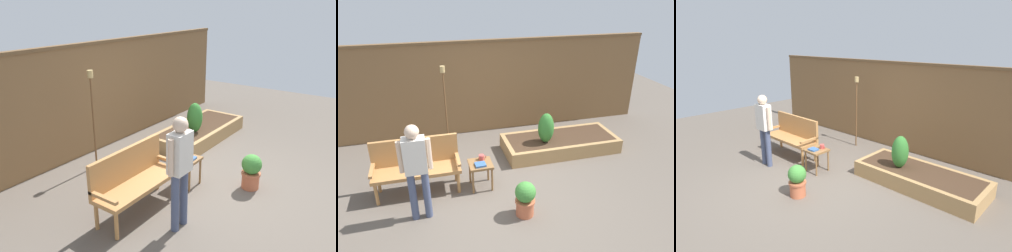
# 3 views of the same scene
# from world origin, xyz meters

# --- Properties ---
(ground_plane) EXTENTS (14.00, 14.00, 0.00)m
(ground_plane) POSITION_xyz_m (0.00, 0.00, 0.00)
(ground_plane) COLOR #60564C
(fence_back) EXTENTS (8.40, 0.14, 2.16)m
(fence_back) POSITION_xyz_m (0.00, 2.60, 1.09)
(fence_back) COLOR brown
(fence_back) RESTS_ON ground_plane
(garden_bench) EXTENTS (1.44, 0.48, 0.94)m
(garden_bench) POSITION_xyz_m (-1.37, 0.49, 0.54)
(garden_bench) COLOR #B77F47
(garden_bench) RESTS_ON ground_plane
(side_table) EXTENTS (0.40, 0.40, 0.48)m
(side_table) POSITION_xyz_m (-0.31, 0.28, 0.40)
(side_table) COLOR olive
(side_table) RESTS_ON ground_plane
(cup_on_table) EXTENTS (0.13, 0.10, 0.09)m
(cup_on_table) POSITION_xyz_m (-0.27, 0.40, 0.52)
(cup_on_table) COLOR #CC4C47
(cup_on_table) RESTS_ON side_table
(book_on_table) EXTENTS (0.19, 0.17, 0.03)m
(book_on_table) POSITION_xyz_m (-0.33, 0.20, 0.50)
(book_on_table) COLOR #38609E
(book_on_table) RESTS_ON side_table
(potted_boxwood) EXTENTS (0.32, 0.32, 0.58)m
(potted_boxwood) POSITION_xyz_m (0.20, -0.63, 0.31)
(potted_boxwood) COLOR #C66642
(potted_boxwood) RESTS_ON ground_plane
(raised_planter_bed) EXTENTS (2.40, 1.00, 0.30)m
(raised_planter_bed) POSITION_xyz_m (1.57, 1.18, 0.15)
(raised_planter_bed) COLOR #AD8451
(raised_planter_bed) RESTS_ON ground_plane
(shrub_near_bench) EXTENTS (0.32, 0.32, 0.63)m
(shrub_near_bench) POSITION_xyz_m (1.19, 1.06, 0.61)
(shrub_near_bench) COLOR brown
(shrub_near_bench) RESTS_ON raised_planter_bed
(tiki_torch) EXTENTS (0.10, 0.10, 1.78)m
(tiki_torch) POSITION_xyz_m (-0.72, 1.98, 1.21)
(tiki_torch) COLOR brown
(tiki_torch) RESTS_ON ground_plane
(person_by_bench) EXTENTS (0.47, 0.20, 1.56)m
(person_by_bench) POSITION_xyz_m (-1.34, -0.27, 0.93)
(person_by_bench) COLOR #475170
(person_by_bench) RESTS_ON ground_plane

